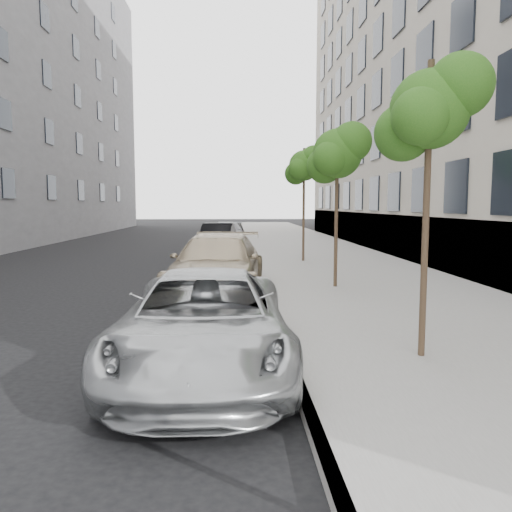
{
  "coord_description": "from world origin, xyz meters",
  "views": [
    {
      "loc": [
        0.33,
        -5.82,
        2.44
      ],
      "look_at": [
        0.74,
        3.25,
        1.5
      ],
      "focal_mm": 35.0,
      "sensor_mm": 36.0,
      "label": 1
    }
  ],
  "objects": [
    {
      "name": "sedan_black",
      "position": [
        -0.51,
        20.19,
        0.74
      ],
      "size": [
        1.96,
        4.61,
        1.48
      ],
      "primitive_type": "imported",
      "rotation": [
        0.0,
        0.0,
        -0.09
      ],
      "color": "black",
      "rests_on": "ground"
    },
    {
      "name": "sedan_blue",
      "position": [
        -0.78,
        15.44,
        0.65
      ],
      "size": [
        1.66,
        3.88,
        1.3
      ],
      "primitive_type": "imported",
      "rotation": [
        0.0,
        0.0,
        0.03
      ],
      "color": "black",
      "rests_on": "ground"
    },
    {
      "name": "tree_mid",
      "position": [
        3.23,
        8.0,
        3.83
      ],
      "size": [
        1.7,
        1.5,
        4.54
      ],
      "color": "#38281C",
      "rests_on": "sidewalk"
    },
    {
      "name": "tree_near",
      "position": [
        3.23,
        1.5,
        3.81
      ],
      "size": [
        1.54,
        1.34,
        4.44
      ],
      "color": "#38281C",
      "rests_on": "sidewalk"
    },
    {
      "name": "tree_far",
      "position": [
        3.23,
        14.5,
        4.01
      ],
      "size": [
        1.6,
        1.4,
        4.66
      ],
      "color": "#38281C",
      "rests_on": "sidewalk"
    },
    {
      "name": "sidewalk",
      "position": [
        4.3,
        24.0,
        0.07
      ],
      "size": [
        6.4,
        72.0,
        0.14
      ],
      "primitive_type": "cube",
      "color": "gray",
      "rests_on": "ground"
    },
    {
      "name": "curb",
      "position": [
        1.18,
        24.0,
        0.07
      ],
      "size": [
        0.15,
        72.0,
        0.14
      ],
      "primitive_type": "cube",
      "color": "#9E9B93",
      "rests_on": "ground"
    },
    {
      "name": "suv",
      "position": [
        -0.1,
        7.4,
        0.82
      ],
      "size": [
        2.83,
        5.85,
        1.64
      ],
      "primitive_type": "imported",
      "rotation": [
        0.0,
        0.0,
        -0.1
      ],
      "color": "tan",
      "rests_on": "ground"
    },
    {
      "name": "minivan",
      "position": [
        -0.1,
        1.35,
        0.73
      ],
      "size": [
        2.45,
        5.26,
        1.46
      ],
      "primitive_type": "imported",
      "rotation": [
        0.0,
        0.0,
        -0.01
      ],
      "color": "#A5A8AA",
      "rests_on": "ground"
    },
    {
      "name": "ground",
      "position": [
        0.0,
        0.0,
        0.0
      ],
      "size": [
        160.0,
        160.0,
        0.0
      ],
      "primitive_type": "plane",
      "color": "black",
      "rests_on": "ground"
    },
    {
      "name": "sedan_rear",
      "position": [
        -0.1,
        25.37,
        0.68
      ],
      "size": [
        2.35,
        4.82,
        1.35
      ],
      "primitive_type": "imported",
      "rotation": [
        0.0,
        0.0,
        -0.1
      ],
      "color": "#94959B",
      "rests_on": "ground"
    }
  ]
}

